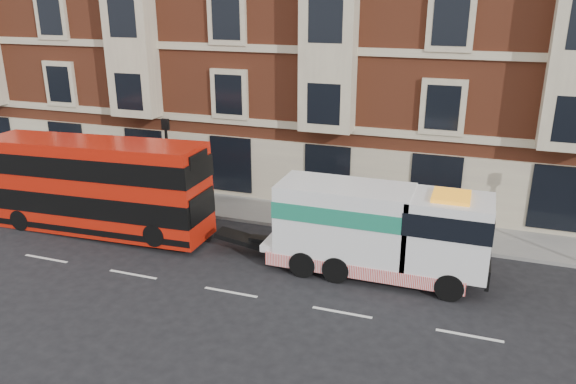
# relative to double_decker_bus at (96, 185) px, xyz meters

# --- Properties ---
(ground) EXTENTS (120.00, 120.00, 0.00)m
(ground) POSITION_rel_double_decker_bus_xyz_m (7.66, -3.01, -2.16)
(ground) COLOR black
(ground) RESTS_ON ground
(sidewalk) EXTENTS (90.00, 3.00, 0.15)m
(sidewalk) POSITION_rel_double_decker_bus_xyz_m (7.66, 4.49, -2.09)
(sidewalk) COLOR slate
(sidewalk) RESTS_ON ground
(lamp_post_west) EXTENTS (0.35, 0.15, 4.35)m
(lamp_post_west) POSITION_rel_double_decker_bus_xyz_m (1.66, 3.19, 0.51)
(lamp_post_west) COLOR black
(lamp_post_west) RESTS_ON sidewalk
(double_decker_bus) EXTENTS (10.09, 2.32, 4.08)m
(double_decker_bus) POSITION_rel_double_decker_bus_xyz_m (0.00, 0.00, 0.00)
(double_decker_bus) COLOR red
(double_decker_bus) RESTS_ON ground
(tow_truck) EXTENTS (8.08, 2.39, 3.37)m
(tow_truck) POSITION_rel_double_decker_bus_xyz_m (12.05, 0.00, -0.38)
(tow_truck) COLOR white
(tow_truck) RESTS_ON ground
(box_van) EXTENTS (5.89, 3.85, 2.85)m
(box_van) POSITION_rel_double_decker_bus_xyz_m (-5.26, 1.99, -0.76)
(box_van) COLOR silver
(box_van) RESTS_ON ground
(pedestrian) EXTENTS (0.80, 0.70, 1.86)m
(pedestrian) POSITION_rel_double_decker_bus_xyz_m (-5.77, 3.65, -1.08)
(pedestrian) COLOR #1D1C38
(pedestrian) RESTS_ON sidewalk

